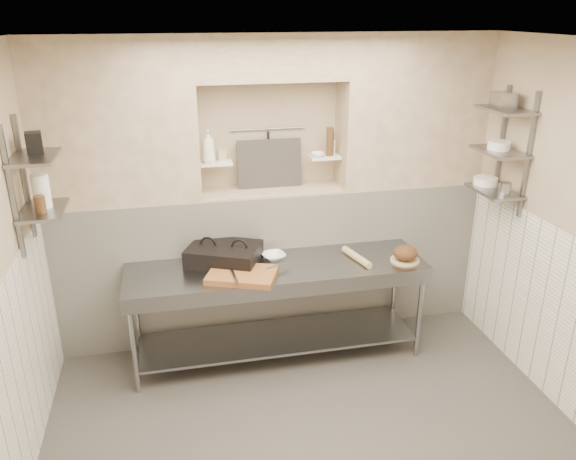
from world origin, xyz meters
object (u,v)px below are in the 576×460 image
object	(u,v)px
cutting_board	(242,275)
bread_loaf	(405,253)
rolling_pin	(357,257)
bowl_alcove	(318,155)
prep_table	(277,293)
bottle_soap	(208,147)
mixing_bowl	(274,256)
jug_left	(41,191)
panini_press	(224,255)

from	to	relation	value
cutting_board	bread_loaf	xyz separation A→B (m)	(1.45, 0.02, 0.05)
rolling_pin	bowl_alcove	distance (m)	1.01
prep_table	rolling_pin	distance (m)	0.77
cutting_board	bottle_soap	distance (m)	1.17
bottle_soap	prep_table	bearing A→B (deg)	-47.28
cutting_board	mixing_bowl	size ratio (longest dim) A/B	2.74
prep_table	bread_loaf	bearing A→B (deg)	-6.26
mixing_bowl	rolling_pin	world-z (taller)	rolling_pin
rolling_pin	jug_left	size ratio (longest dim) A/B	1.62
cutting_board	rolling_pin	xyz separation A→B (m)	(1.04, 0.12, 0.01)
bottle_soap	panini_press	bearing A→B (deg)	-80.87
bread_loaf	mixing_bowl	bearing A→B (deg)	165.23
panini_press	bottle_soap	world-z (taller)	bottle_soap
rolling_pin	bread_loaf	size ratio (longest dim) A/B	1.90
prep_table	bottle_soap	bearing A→B (deg)	132.72
jug_left	cutting_board	bearing A→B (deg)	-1.81
mixing_bowl	jug_left	xyz separation A→B (m)	(-1.78, -0.27, 0.81)
bowl_alcove	jug_left	bearing A→B (deg)	-164.15
bread_loaf	cutting_board	bearing A→B (deg)	-179.32
rolling_pin	bottle_soap	world-z (taller)	bottle_soap
bowl_alcove	prep_table	bearing A→B (deg)	-131.92
panini_press	bread_loaf	distance (m)	1.59
mixing_bowl	panini_press	bearing A→B (deg)	-179.97
mixing_bowl	bowl_alcove	xyz separation A→B (m)	(0.49, 0.38, 0.81)
cutting_board	bread_loaf	bearing A→B (deg)	0.68
panini_press	jug_left	size ratio (longest dim) A/B	2.92
prep_table	jug_left	world-z (taller)	jug_left
prep_table	panini_press	world-z (taller)	panini_press
bottle_soap	bread_loaf	bearing A→B (deg)	-22.20
bottle_soap	jug_left	xyz separation A→B (m)	(-1.28, -0.63, -0.12)
mixing_bowl	rolling_pin	xyz separation A→B (m)	(0.71, -0.19, 0.01)
cutting_board	rolling_pin	size ratio (longest dim) A/B	1.37
rolling_pin	bread_loaf	world-z (taller)	bread_loaf
panini_press	cutting_board	world-z (taller)	panini_press
mixing_bowl	bowl_alcove	size ratio (longest dim) A/B	1.60
rolling_pin	bread_loaf	xyz separation A→B (m)	(0.41, -0.11, 0.05)
mixing_bowl	bread_loaf	xyz separation A→B (m)	(1.12, -0.30, 0.05)
cutting_board	bowl_alcove	world-z (taller)	bowl_alcove
jug_left	mixing_bowl	bearing A→B (deg)	8.56
panini_press	mixing_bowl	size ratio (longest dim) A/B	3.61
prep_table	bowl_alcove	bearing A→B (deg)	48.08
rolling_pin	bowl_alcove	world-z (taller)	bowl_alcove
bowl_alcove	jug_left	distance (m)	2.36
prep_table	bowl_alcove	xyz separation A→B (m)	(0.49, 0.55, 1.09)
prep_table	cutting_board	bearing A→B (deg)	-156.63
cutting_board	bottle_soap	xyz separation A→B (m)	(-0.17, 0.68, 0.93)
bread_loaf	bowl_alcove	world-z (taller)	bowl_alcove
bread_loaf	bowl_alcove	size ratio (longest dim) A/B	1.70
mixing_bowl	bowl_alcove	distance (m)	1.02
rolling_pin	bread_loaf	distance (m)	0.43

